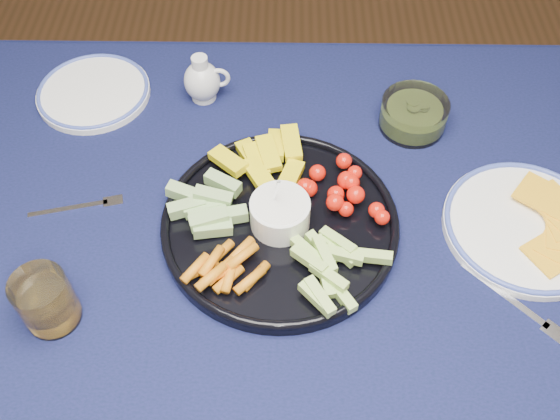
{
  "coord_description": "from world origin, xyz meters",
  "views": [
    {
      "loc": [
        -0.0,
        -0.44,
        1.51
      ],
      "look_at": [
        -0.01,
        0.09,
        0.79
      ],
      "focal_mm": 40.0,
      "sensor_mm": 36.0,
      "label": 1
    }
  ],
  "objects_px": {
    "dining_table": "(287,313)",
    "pickle_bowl": "(413,115)",
    "juice_tumbler": "(47,303)",
    "side_plate_extra": "(93,92)",
    "cheese_plate": "(527,225)",
    "creamer_pitcher": "(203,81)",
    "crudite_platter": "(278,221)"
  },
  "relations": [
    {
      "from": "dining_table",
      "to": "side_plate_extra",
      "type": "distance_m",
      "value": 0.52
    },
    {
      "from": "dining_table",
      "to": "cheese_plate",
      "type": "xyz_separation_m",
      "value": [
        0.35,
        0.1,
        0.1
      ]
    },
    {
      "from": "creamer_pitcher",
      "to": "cheese_plate",
      "type": "distance_m",
      "value": 0.58
    },
    {
      "from": "crudite_platter",
      "to": "creamer_pitcher",
      "type": "relative_size",
      "value": 4.01
    },
    {
      "from": "side_plate_extra",
      "to": "dining_table",
      "type": "bearing_deg",
      "value": -47.74
    },
    {
      "from": "creamer_pitcher",
      "to": "pickle_bowl",
      "type": "bearing_deg",
      "value": -10.27
    },
    {
      "from": "pickle_bowl",
      "to": "juice_tumbler",
      "type": "bearing_deg",
      "value": -144.77
    },
    {
      "from": "creamer_pitcher",
      "to": "juice_tumbler",
      "type": "height_order",
      "value": "same"
    },
    {
      "from": "crudite_platter",
      "to": "pickle_bowl",
      "type": "height_order",
      "value": "crudite_platter"
    },
    {
      "from": "dining_table",
      "to": "pickle_bowl",
      "type": "height_order",
      "value": "pickle_bowl"
    },
    {
      "from": "cheese_plate",
      "to": "juice_tumbler",
      "type": "bearing_deg",
      "value": -167.1
    },
    {
      "from": "dining_table",
      "to": "creamer_pitcher",
      "type": "height_order",
      "value": "creamer_pitcher"
    },
    {
      "from": "dining_table",
      "to": "juice_tumbler",
      "type": "relative_size",
      "value": 19.19
    },
    {
      "from": "creamer_pitcher",
      "to": "crudite_platter",
      "type": "bearing_deg",
      "value": -64.67
    },
    {
      "from": "dining_table",
      "to": "cheese_plate",
      "type": "relative_size",
      "value": 6.83
    },
    {
      "from": "crudite_platter",
      "to": "pickle_bowl",
      "type": "bearing_deg",
      "value": 44.64
    },
    {
      "from": "side_plate_extra",
      "to": "pickle_bowl",
      "type": "bearing_deg",
      "value": -6.84
    },
    {
      "from": "cheese_plate",
      "to": "juice_tumbler",
      "type": "distance_m",
      "value": 0.68
    },
    {
      "from": "dining_table",
      "to": "pickle_bowl",
      "type": "xyz_separation_m",
      "value": [
        0.21,
        0.31,
        0.11
      ]
    },
    {
      "from": "pickle_bowl",
      "to": "dining_table",
      "type": "bearing_deg",
      "value": -123.57
    },
    {
      "from": "creamer_pitcher",
      "to": "cheese_plate",
      "type": "relative_size",
      "value": 0.36
    },
    {
      "from": "juice_tumbler",
      "to": "creamer_pitcher",
      "type": "bearing_deg",
      "value": 69.2
    },
    {
      "from": "dining_table",
      "to": "creamer_pitcher",
      "type": "relative_size",
      "value": 19.0
    },
    {
      "from": "cheese_plate",
      "to": "juice_tumbler",
      "type": "height_order",
      "value": "juice_tumbler"
    },
    {
      "from": "juice_tumbler",
      "to": "side_plate_extra",
      "type": "distance_m",
      "value": 0.44
    },
    {
      "from": "dining_table",
      "to": "crudite_platter",
      "type": "bearing_deg",
      "value": 98.79
    },
    {
      "from": "crudite_platter",
      "to": "juice_tumbler",
      "type": "height_order",
      "value": "crudite_platter"
    },
    {
      "from": "dining_table",
      "to": "juice_tumbler",
      "type": "bearing_deg",
      "value": -170.05
    },
    {
      "from": "crudite_platter",
      "to": "juice_tumbler",
      "type": "distance_m",
      "value": 0.34
    },
    {
      "from": "crudite_platter",
      "to": "cheese_plate",
      "type": "distance_m",
      "value": 0.37
    },
    {
      "from": "dining_table",
      "to": "side_plate_extra",
      "type": "relative_size",
      "value": 8.43
    },
    {
      "from": "juice_tumbler",
      "to": "side_plate_extra",
      "type": "height_order",
      "value": "juice_tumbler"
    }
  ]
}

